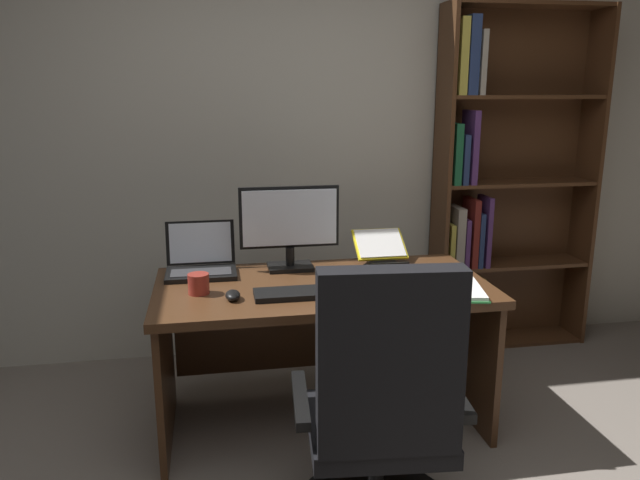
{
  "coord_description": "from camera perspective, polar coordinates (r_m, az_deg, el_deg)",
  "views": [
    {
      "loc": [
        -0.51,
        -1.61,
        1.59
      ],
      "look_at": [
        -0.04,
        0.99,
        0.93
      ],
      "focal_mm": 34.41,
      "sensor_mm": 36.0,
      "label": 1
    }
  ],
  "objects": [
    {
      "name": "notepad",
      "position": [
        2.88,
        3.81,
        -3.7
      ],
      "size": [
        0.16,
        0.22,
        0.01
      ],
      "primitive_type": "cube",
      "rotation": [
        0.0,
        0.0,
        -0.07
      ],
      "color": "white",
      "rests_on": "desk"
    },
    {
      "name": "open_binder",
      "position": [
        2.77,
        10.64,
        -4.51
      ],
      "size": [
        0.47,
        0.39,
        0.02
      ],
      "rotation": [
        0.0,
        0.0,
        -0.2
      ],
      "color": "green",
      "rests_on": "desk"
    },
    {
      "name": "desk",
      "position": [
        2.97,
        -0.05,
        -7.17
      ],
      "size": [
        1.53,
        0.77,
        0.72
      ],
      "color": "#4C2D19",
      "rests_on": "ground"
    },
    {
      "name": "office_chair",
      "position": [
        2.25,
        5.76,
        -16.77
      ],
      "size": [
        0.64,
        0.6,
        1.05
      ],
      "rotation": [
        0.0,
        0.0,
        -0.09
      ],
      "color": "black",
      "rests_on": "ground"
    },
    {
      "name": "computer_mouse",
      "position": [
        2.64,
        -8.11,
        -5.11
      ],
      "size": [
        0.06,
        0.1,
        0.04
      ],
      "primitive_type": "ellipsoid",
      "color": "black",
      "rests_on": "desk"
    },
    {
      "name": "monitor",
      "position": [
        3.01,
        -2.84,
        1.17
      ],
      "size": [
        0.49,
        0.16,
        0.41
      ],
      "color": "black",
      "rests_on": "desk"
    },
    {
      "name": "wall_back",
      "position": [
        3.68,
        -2.25,
        11.03
      ],
      "size": [
        5.11,
        0.12,
        2.81
      ],
      "primitive_type": "cube",
      "color": "beige",
      "rests_on": "ground"
    },
    {
      "name": "coffee_mug",
      "position": [
        2.74,
        -11.23,
        -4.02
      ],
      "size": [
        0.09,
        0.09,
        0.09
      ],
      "primitive_type": "cylinder",
      "color": "maroon",
      "rests_on": "desk"
    },
    {
      "name": "bookshelf",
      "position": [
        3.89,
        15.95,
        4.18
      ],
      "size": [
        0.98,
        0.26,
        2.06
      ],
      "color": "#4C2D19",
      "rests_on": "ground"
    },
    {
      "name": "keyboard",
      "position": [
        2.67,
        -1.64,
        -4.95
      ],
      "size": [
        0.42,
        0.15,
        0.02
      ],
      "primitive_type": "cube",
      "color": "black",
      "rests_on": "desk"
    },
    {
      "name": "reading_stand_with_book",
      "position": [
        3.19,
        5.64,
        -0.71
      ],
      "size": [
        0.26,
        0.25,
        0.15
      ],
      "color": "black",
      "rests_on": "desk"
    },
    {
      "name": "pen",
      "position": [
        2.88,
        4.2,
        -3.51
      ],
      "size": [
        0.14,
        0.03,
        0.01
      ],
      "primitive_type": "cylinder",
      "rotation": [
        0.0,
        1.57,
        0.15
      ],
      "color": "maroon",
      "rests_on": "notepad"
    },
    {
      "name": "laptop",
      "position": [
        3.03,
        -11.01,
        -2.09
      ],
      "size": [
        0.33,
        0.28,
        0.24
      ],
      "color": "black",
      "rests_on": "desk"
    }
  ]
}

